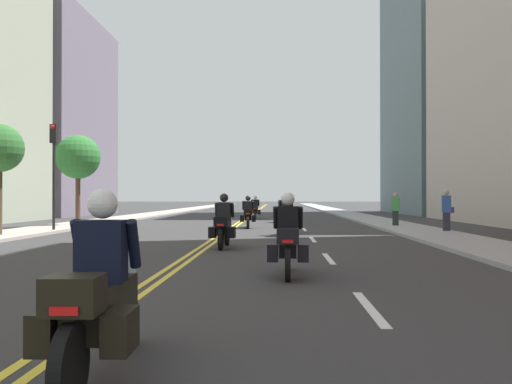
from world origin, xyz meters
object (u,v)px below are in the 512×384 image
(motorcycle_2, at_px, (224,226))
(motorcycle_5, at_px, (283,211))
(pedestrian_0, at_px, (395,210))
(motorcycle_6, at_px, (255,209))
(street_tree_1, at_px, (78,157))
(motorcycle_1, at_px, (288,242))
(motorcycle_4, at_px, (248,215))
(pedestrian_1, at_px, (447,211))
(motorcycle_3, at_px, (286,219))
(traffic_light_near, at_px, (54,157))
(motorcycle_0, at_px, (98,300))

(motorcycle_2, relative_size, motorcycle_5, 0.94)
(motorcycle_2, xyz_separation_m, pedestrian_0, (7.45, 11.10, 0.23))
(motorcycle_6, xyz_separation_m, street_tree_1, (-8.56, -10.63, 2.87))
(motorcycle_1, height_order, motorcycle_5, same)
(motorcycle_2, xyz_separation_m, motorcycle_4, (0.16, 10.52, -0.02))
(motorcycle_6, relative_size, pedestrian_1, 1.18)
(motorcycle_3, distance_m, traffic_light_near, 10.36)
(motorcycle_3, bearing_deg, motorcycle_0, -94.42)
(motorcycle_5, xyz_separation_m, traffic_light_near, (-9.93, -9.58, 2.56))
(motorcycle_0, distance_m, street_tree_1, 24.50)
(motorcycle_2, height_order, motorcycle_3, motorcycle_3)
(motorcycle_1, distance_m, street_tree_1, 19.91)
(motorcycle_0, bearing_deg, motorcycle_6, 88.30)
(motorcycle_3, height_order, motorcycle_5, motorcycle_3)
(motorcycle_1, relative_size, motorcycle_5, 0.96)
(motorcycle_4, xyz_separation_m, pedestrian_0, (7.29, 0.58, 0.25))
(traffic_light_near, bearing_deg, motorcycle_5, 43.97)
(motorcycle_4, relative_size, street_tree_1, 0.48)
(motorcycle_0, height_order, motorcycle_2, motorcycle_2)
(motorcycle_6, distance_m, street_tree_1, 13.95)
(motorcycle_0, height_order, motorcycle_6, motorcycle_6)
(motorcycle_6, xyz_separation_m, pedestrian_1, (8.55, -14.99, 0.28))
(motorcycle_3, distance_m, motorcycle_4, 5.41)
(motorcycle_6, bearing_deg, pedestrian_0, -56.51)
(motorcycle_2, bearing_deg, pedestrian_1, 39.43)
(motorcycle_0, relative_size, pedestrian_0, 1.31)
(motorcycle_1, xyz_separation_m, motorcycle_5, (0.13, 22.15, -0.00))
(motorcycle_0, relative_size, motorcycle_5, 1.00)
(motorcycle_1, bearing_deg, motorcycle_0, -104.56)
(motorcycle_2, distance_m, pedestrian_0, 13.37)
(street_tree_1, bearing_deg, motorcycle_6, 51.16)
(motorcycle_4, height_order, traffic_light_near, traffic_light_near)
(motorcycle_0, xyz_separation_m, motorcycle_1, (1.71, 5.97, 0.01))
(pedestrian_1, xyz_separation_m, street_tree_1, (-17.12, 4.36, 2.59))
(street_tree_1, bearing_deg, motorcycle_4, -3.77)
(motorcycle_1, xyz_separation_m, motorcycle_6, (-1.74, 27.42, -0.01))
(pedestrian_0, relative_size, pedestrian_1, 0.96)
(motorcycle_3, relative_size, motorcycle_4, 1.01)
(motorcycle_3, height_order, traffic_light_near, traffic_light_near)
(motorcycle_3, xyz_separation_m, motorcycle_4, (-1.77, 5.11, -0.02))
(motorcycle_1, relative_size, pedestrian_1, 1.20)
(motorcycle_0, height_order, motorcycle_1, motorcycle_1)
(motorcycle_2, bearing_deg, motorcycle_4, 90.54)
(motorcycle_1, xyz_separation_m, motorcycle_2, (-1.80, 5.70, -0.00))
(motorcycle_2, bearing_deg, pedestrian_0, 57.54)
(motorcycle_2, distance_m, traffic_light_near, 10.85)
(motorcycle_3, bearing_deg, pedestrian_1, 12.96)
(motorcycle_5, relative_size, pedestrian_0, 1.32)
(motorcycle_6, bearing_deg, motorcycle_4, -90.80)
(traffic_light_near, bearing_deg, pedestrian_0, 15.29)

